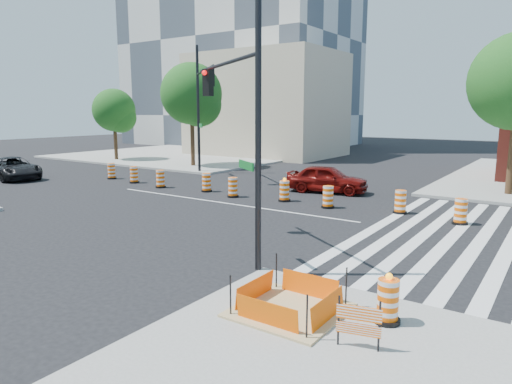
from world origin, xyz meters
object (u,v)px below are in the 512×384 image
(red_coupe, at_px, (327,179))
(signal_pole_nw, at_px, (202,97))
(signal_pole_se, at_px, (238,107))
(dark_suv, at_px, (13,168))

(red_coupe, bearing_deg, signal_pole_nw, 73.90)
(signal_pole_nw, bearing_deg, red_coupe, 35.28)
(signal_pole_se, bearing_deg, dark_suv, 21.58)
(dark_suv, xyz_separation_m, signal_pole_nw, (9.55, 7.97, 4.63))
(dark_suv, bearing_deg, signal_pole_se, -92.26)
(red_coupe, height_order, dark_suv, red_coupe)
(dark_suv, distance_m, signal_pole_nw, 13.27)
(signal_pole_se, xyz_separation_m, signal_pole_nw, (-12.56, 12.74, 0.84))
(signal_pole_se, bearing_deg, signal_pole_nw, -11.65)
(red_coupe, relative_size, dark_suv, 0.86)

